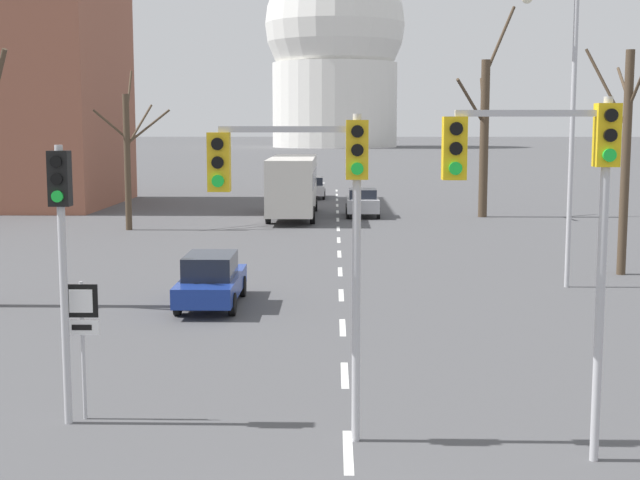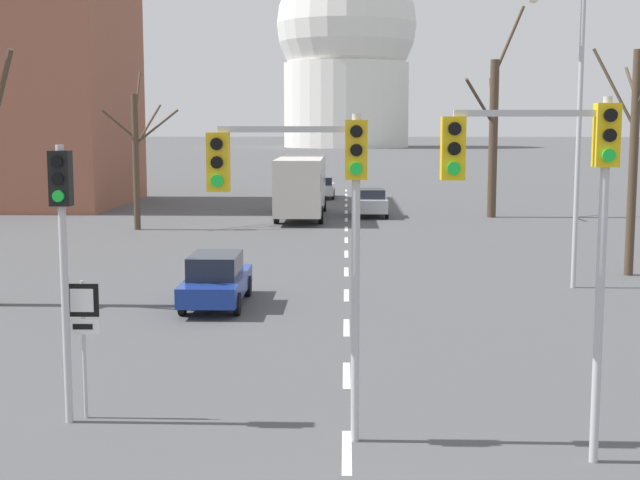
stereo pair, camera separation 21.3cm
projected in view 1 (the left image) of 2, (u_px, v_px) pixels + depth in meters
The scene contains 27 objects.
lane_stripe_0 at pixel (348, 452), 14.54m from camera, with size 0.16×2.00×0.01m, color silver.
lane_stripe_1 at pixel (345, 375), 19.00m from camera, with size 0.16×2.00×0.01m, color silver.
lane_stripe_2 at pixel (343, 327), 23.46m from camera, with size 0.16×2.00×0.01m, color silver.
lane_stripe_3 at pixel (341, 295), 27.93m from camera, with size 0.16×2.00×0.01m, color silver.
lane_stripe_4 at pixel (340, 272), 32.39m from camera, with size 0.16×2.00×0.01m, color silver.
lane_stripe_5 at pixel (339, 254), 36.85m from camera, with size 0.16×2.00×0.01m, color silver.
lane_stripe_6 at pixel (339, 240), 41.31m from camera, with size 0.16×2.00×0.01m, color silver.
lane_stripe_7 at pixel (338, 229), 45.78m from camera, with size 0.16×2.00×0.01m, color silver.
lane_stripe_8 at pixel (338, 220), 50.24m from camera, with size 0.16×2.00×0.01m, color silver.
lane_stripe_9 at pixel (338, 212), 54.70m from camera, with size 0.16×2.00×0.01m, color silver.
lane_stripe_10 at pixel (337, 205), 59.16m from camera, with size 0.16×2.00×0.01m, color silver.
lane_stripe_11 at pixel (337, 200), 63.62m from camera, with size 0.16×2.00×0.01m, color silver.
lane_stripe_12 at pixel (337, 195), 68.09m from camera, with size 0.16×2.00×0.01m, color silver.
lane_stripe_13 at pixel (337, 191), 72.55m from camera, with size 0.16×2.00×0.01m, color silver.
traffic_signal_near_left at pixel (62, 231), 15.49m from camera, with size 0.36×0.34×4.96m.
traffic_signal_near_right at pixel (554, 187), 13.62m from camera, with size 2.67×0.34×5.73m.
traffic_signal_centre_tall at pixel (310, 194), 14.52m from camera, with size 2.61×0.34×5.48m.
route_sign_post at pixel (82, 326), 15.94m from camera, with size 0.60×0.08×2.54m.
street_lamp_right at pixel (564, 113), 28.62m from camera, with size 1.83×0.36×9.48m.
sedan_near_left at pixel (211, 280), 26.18m from camera, with size 1.72×4.55×1.57m.
sedan_near_right at pixel (362, 202), 51.88m from camera, with size 1.92×4.09×1.62m.
sedan_mid_centre at pixel (313, 187), 65.03m from camera, with size 1.83×4.57×1.56m.
city_bus at pixel (293, 182), 51.11m from camera, with size 2.66×10.80×3.48m.
bare_tree_left_near at pixel (128, 155), 44.96m from camera, with size 3.75×3.04×8.11m.
bare_tree_right_near at pixel (626, 152), 31.27m from camera, with size 1.98×4.53×9.36m.
bare_tree_right_far at pixel (484, 131), 51.14m from camera, with size 3.82×3.81×12.13m.
capitol_dome at pixel (335, 51), 213.65m from camera, with size 33.45×33.45×47.25m.
Camera 1 is at (-0.25, -9.35, 5.30)m, focal length 50.00 mm.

